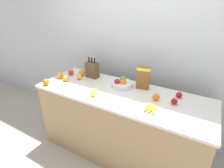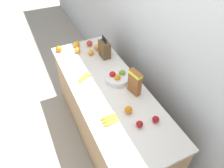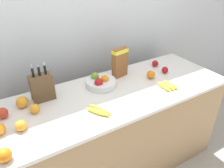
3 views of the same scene
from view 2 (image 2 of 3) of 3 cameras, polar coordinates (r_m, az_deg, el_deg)
The scene contains 17 objects.
ground_plane at distance 3.07m, azimuth -0.88°, elevation -13.16°, with size 14.00×14.00×0.00m, color #B2A899.
wall_back at distance 2.39m, azimuth 11.95°, elevation 10.29°, with size 9.00×0.06×2.60m.
counter at distance 2.71m, azimuth -0.98°, elevation -7.79°, with size 2.04×0.75×0.90m.
knife_block at distance 2.77m, azimuth -1.95°, elevation 9.08°, with size 0.17×0.10×0.32m.
cereal_box at distance 2.24m, azimuth 5.97°, elevation 0.69°, with size 0.16×0.09×0.28m.
fruit_bowl at distance 2.44m, azimuth 1.45°, elevation 1.64°, with size 0.26×0.26×0.11m.
banana_bunch_left at distance 2.06m, azimuth -0.65°, elevation -9.29°, with size 0.11×0.17×0.04m.
banana_bunch_right at distance 2.50m, azimuth -7.28°, elevation 1.80°, with size 0.15×0.21×0.03m.
apple_near_bananas at distance 2.08m, azimuth 11.32°, elevation -9.01°, with size 0.07×0.07×0.07m, color #A31419.
apple_rear at distance 2.03m, azimuth 7.20°, elevation -10.34°, with size 0.06×0.06×0.06m, color #A31419.
apple_by_knife_block at distance 3.03m, azimuth -5.92°, elevation 10.52°, with size 0.08×0.08×0.08m, color red.
orange_mid_right at distance 2.12m, azimuth 4.33°, elevation -6.72°, with size 0.08×0.08×0.08m, color orange.
orange_near_bowl at distance 2.98m, azimuth -13.71°, elevation 8.91°, with size 0.08×0.08×0.08m, color orange.
orange_mid_left at distance 3.02m, azimuth -9.22°, elevation 10.18°, with size 0.08×0.08×0.08m, color orange.
orange_by_cereal at distance 2.93m, azimuth -3.80°, elevation 9.54°, with size 0.09×0.09×0.09m, color orange.
orange_front_right at distance 2.91m, azimuth -9.02°, elevation 8.73°, with size 0.08×0.08×0.08m, color orange.
orange_front_center at distance 2.85m, azimuth -5.53°, elevation 8.19°, with size 0.07×0.07×0.07m, color orange.
Camera 2 is at (1.58, -0.70, 2.54)m, focal length 35.00 mm.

